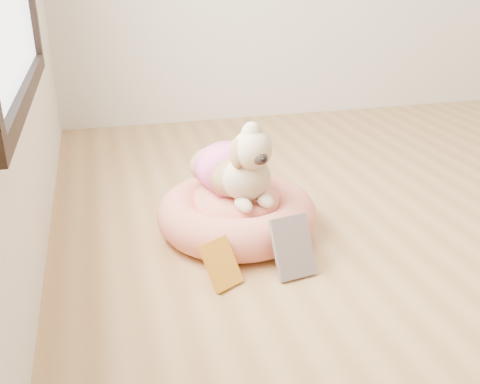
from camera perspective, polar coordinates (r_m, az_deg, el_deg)
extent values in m
cylinder|color=#F2725E|center=(2.28, -0.33, -3.05)|extent=(0.49, 0.49, 0.10)
torus|color=#F2725E|center=(2.26, -0.33, -2.24)|extent=(0.67, 0.67, 0.17)
cylinder|color=#F2725E|center=(2.25, -0.33, -1.30)|extent=(0.36, 0.36, 0.09)
cube|color=yellow|center=(1.91, -2.03, -7.65)|extent=(0.16, 0.16, 0.16)
cube|color=silver|center=(1.97, 5.66, -5.86)|extent=(0.17, 0.15, 0.21)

